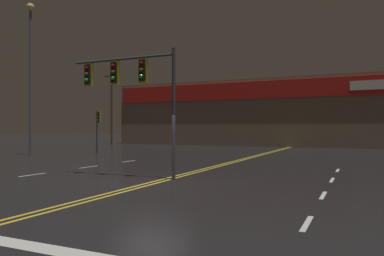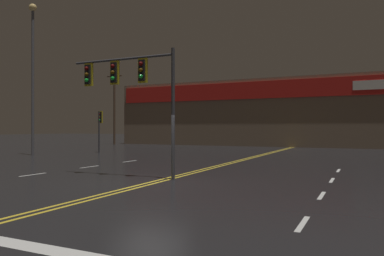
# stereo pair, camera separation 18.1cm
# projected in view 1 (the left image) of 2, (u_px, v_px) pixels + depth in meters

# --- Properties ---
(ground_plane) EXTENTS (200.00, 200.00, 0.00)m
(ground_plane) POSITION_uv_depth(u_px,v_px,m) (152.00, 183.00, 13.48)
(ground_plane) COLOR black
(road_markings) EXTENTS (17.43, 60.00, 0.01)m
(road_markings) POSITION_uv_depth(u_px,v_px,m) (162.00, 192.00, 11.54)
(road_markings) COLOR gold
(road_markings) RESTS_ON ground
(traffic_signal_median) EXTENTS (4.90, 0.36, 5.10)m
(traffic_signal_median) POSITION_uv_depth(u_px,v_px,m) (127.00, 79.00, 15.33)
(traffic_signal_median) COLOR #38383D
(traffic_signal_median) RESTS_ON ground
(traffic_signal_corner_northwest) EXTENTS (0.42, 0.36, 3.42)m
(traffic_signal_corner_northwest) POSITION_uv_depth(u_px,v_px,m) (98.00, 122.00, 30.75)
(traffic_signal_corner_northwest) COLOR #38383D
(traffic_signal_corner_northwest) RESTS_ON ground
(streetlight_far_right) EXTENTS (0.56, 0.56, 11.23)m
(streetlight_far_right) POSITION_uv_depth(u_px,v_px,m) (30.00, 60.00, 27.56)
(streetlight_far_right) COLOR #59595E
(streetlight_far_right) RESTS_ON ground
(building_backdrop) EXTENTS (42.45, 10.23, 7.47)m
(building_backdrop) POSITION_uv_depth(u_px,v_px,m) (297.00, 113.00, 43.73)
(building_backdrop) COLOR #7A6651
(building_backdrop) RESTS_ON ground
(utility_pole_row) EXTENTS (46.06, 0.26, 9.36)m
(utility_pole_row) POSITION_uv_depth(u_px,v_px,m) (295.00, 100.00, 37.16)
(utility_pole_row) COLOR #4C3828
(utility_pole_row) RESTS_ON ground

